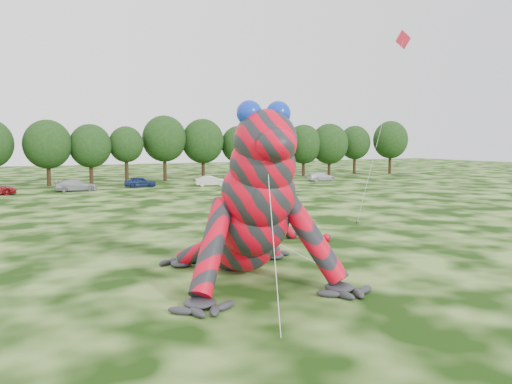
{
  "coord_description": "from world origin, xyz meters",
  "views": [
    {
      "loc": [
        -13.96,
        -20.35,
        6.51
      ],
      "look_at": [
        -3.51,
        1.54,
        4.0
      ],
      "focal_mm": 35.0,
      "sensor_mm": 36.0,
      "label": 1
    }
  ],
  "objects_px": {
    "tree_10": "(165,148)",
    "tree_11": "(203,149)",
    "tree_7": "(48,153)",
    "tree_13": "(277,149)",
    "tree_14": "(304,150)",
    "tree_15": "(329,150)",
    "tree_16": "(355,150)",
    "tree_17": "(390,147)",
    "car_6": "(256,179)",
    "car_4": "(140,182)",
    "tree_12": "(239,152)",
    "tree_9": "(126,155)",
    "spectator_3": "(274,190)",
    "spectator_5": "(292,209)",
    "car_7": "(321,177)",
    "flying_kite": "(400,53)",
    "car_5": "(211,181)",
    "inflatable_gecko": "(236,189)",
    "tree_8": "(91,154)",
    "spectator_2": "(257,191)",
    "car_3": "(76,185)"
  },
  "relations": [
    {
      "from": "tree_10",
      "to": "tree_11",
      "type": "relative_size",
      "value": 1.04
    },
    {
      "from": "tree_7",
      "to": "tree_10",
      "type": "relative_size",
      "value": 0.9
    },
    {
      "from": "tree_13",
      "to": "tree_14",
      "type": "distance_m",
      "value": 6.54
    },
    {
      "from": "tree_15",
      "to": "tree_16",
      "type": "xyz_separation_m",
      "value": [
        6.97,
        1.6,
        -0.13
      ]
    },
    {
      "from": "tree_17",
      "to": "car_6",
      "type": "bearing_deg",
      "value": -164.9
    },
    {
      "from": "tree_16",
      "to": "tree_17",
      "type": "xyz_separation_m",
      "value": [
        6.5,
        -2.71,
        0.46
      ]
    },
    {
      "from": "tree_15",
      "to": "car_4",
      "type": "xyz_separation_m",
      "value": [
        -37.18,
        -8.58,
        -4.07
      ]
    },
    {
      "from": "tree_16",
      "to": "car_6",
      "type": "height_order",
      "value": "tree_16"
    },
    {
      "from": "tree_12",
      "to": "tree_10",
      "type": "bearing_deg",
      "value": 176.2
    },
    {
      "from": "tree_9",
      "to": "spectator_3",
      "type": "distance_m",
      "value": 29.51
    },
    {
      "from": "tree_10",
      "to": "spectator_5",
      "type": "relative_size",
      "value": 6.11
    },
    {
      "from": "spectator_3",
      "to": "spectator_5",
      "type": "height_order",
      "value": "spectator_5"
    },
    {
      "from": "car_7",
      "to": "spectator_3",
      "type": "bearing_deg",
      "value": 134.66
    },
    {
      "from": "flying_kite",
      "to": "tree_15",
      "type": "relative_size",
      "value": 1.51
    },
    {
      "from": "tree_14",
      "to": "spectator_5",
      "type": "height_order",
      "value": "tree_14"
    },
    {
      "from": "tree_12",
      "to": "car_5",
      "type": "bearing_deg",
      "value": -129.41
    },
    {
      "from": "inflatable_gecko",
      "to": "car_6",
      "type": "distance_m",
      "value": 50.58
    },
    {
      "from": "tree_11",
      "to": "car_7",
      "type": "bearing_deg",
      "value": -33.61
    },
    {
      "from": "tree_17",
      "to": "car_7",
      "type": "xyz_separation_m",
      "value": [
        -21.95,
        -9.24,
        -4.44
      ]
    },
    {
      "from": "tree_8",
      "to": "tree_11",
      "type": "relative_size",
      "value": 0.89
    },
    {
      "from": "tree_8",
      "to": "tree_15",
      "type": "bearing_deg",
      "value": 1.05
    },
    {
      "from": "car_5",
      "to": "car_7",
      "type": "height_order",
      "value": "car_5"
    },
    {
      "from": "car_7",
      "to": "spectator_3",
      "type": "relative_size",
      "value": 3.05
    },
    {
      "from": "tree_8",
      "to": "car_6",
      "type": "relative_size",
      "value": 1.74
    },
    {
      "from": "tree_9",
      "to": "tree_11",
      "type": "xyz_separation_m",
      "value": [
        12.72,
        0.85,
        0.7
      ]
    },
    {
      "from": "tree_8",
      "to": "spectator_2",
      "type": "distance_m",
      "value": 30.91
    },
    {
      "from": "tree_13",
      "to": "inflatable_gecko",
      "type": "bearing_deg",
      "value": -119.8
    },
    {
      "from": "car_4",
      "to": "car_6",
      "type": "bearing_deg",
      "value": -88.96
    },
    {
      "from": "inflatable_gecko",
      "to": "spectator_2",
      "type": "distance_m",
      "value": 30.88
    },
    {
      "from": "inflatable_gecko",
      "to": "tree_8",
      "type": "xyz_separation_m",
      "value": [
        -0.09,
        54.45,
        0.37
      ]
    },
    {
      "from": "tree_17",
      "to": "car_6",
      "type": "xyz_separation_m",
      "value": [
        -33.44,
        -9.03,
        -4.43
      ]
    },
    {
      "from": "tree_15",
      "to": "spectator_5",
      "type": "relative_size",
      "value": 5.61
    },
    {
      "from": "tree_8",
      "to": "car_4",
      "type": "bearing_deg",
      "value": -54.77
    },
    {
      "from": "tree_7",
      "to": "car_7",
      "type": "relative_size",
      "value": 1.95
    },
    {
      "from": "tree_17",
      "to": "car_7",
      "type": "height_order",
      "value": "tree_17"
    },
    {
      "from": "tree_10",
      "to": "flying_kite",
      "type": "bearing_deg",
      "value": -85.33
    },
    {
      "from": "tree_9",
      "to": "tree_15",
      "type": "xyz_separation_m",
      "value": [
        37.41,
        0.43,
        0.48
      ]
    },
    {
      "from": "car_7",
      "to": "car_6",
      "type": "bearing_deg",
      "value": 89.26
    },
    {
      "from": "spectator_5",
      "to": "tree_17",
      "type": "bearing_deg",
      "value": 68.67
    },
    {
      "from": "tree_12",
      "to": "spectator_5",
      "type": "xyz_separation_m",
      "value": [
        -13.7,
        -42.49,
        -3.63
      ]
    },
    {
      "from": "tree_12",
      "to": "car_4",
      "type": "bearing_deg",
      "value": -155.45
    },
    {
      "from": "tree_11",
      "to": "tree_14",
      "type": "distance_m",
      "value": 19.69
    },
    {
      "from": "car_5",
      "to": "flying_kite",
      "type": "bearing_deg",
      "value": -167.17
    },
    {
      "from": "tree_16",
      "to": "spectator_3",
      "type": "relative_size",
      "value": 5.89
    },
    {
      "from": "tree_14",
      "to": "car_6",
      "type": "relative_size",
      "value": 1.82
    },
    {
      "from": "tree_7",
      "to": "car_5",
      "type": "bearing_deg",
      "value": -25.96
    },
    {
      "from": "inflatable_gecko",
      "to": "tree_7",
      "type": "xyz_separation_m",
      "value": [
        -5.95,
        54.27,
        0.63
      ]
    },
    {
      "from": "tree_10",
      "to": "tree_15",
      "type": "xyz_separation_m",
      "value": [
        31.08,
        -0.81,
        -0.44
      ]
    },
    {
      "from": "tree_8",
      "to": "spectator_2",
      "type": "bearing_deg",
      "value": -62.33
    },
    {
      "from": "car_3",
      "to": "spectator_5",
      "type": "distance_m",
      "value": 34.96
    }
  ]
}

